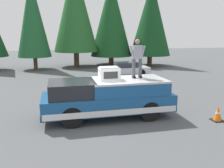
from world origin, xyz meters
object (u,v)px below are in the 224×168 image
object	(u,v)px
pickup_truck	(108,98)
compressor_unit	(109,74)
parked_car_silver	(125,69)
traffic_cone	(218,114)
person_on_truck_bed	(137,57)

from	to	relation	value
pickup_truck	compressor_unit	xyz separation A→B (m)	(-0.06, -0.04, 1.05)
pickup_truck	compressor_unit	size ratio (longest dim) A/B	6.60
pickup_truck	compressor_unit	world-z (taller)	compressor_unit
compressor_unit	parked_car_silver	xyz separation A→B (m)	(9.91, -3.59, -1.35)
pickup_truck	traffic_cone	bearing A→B (deg)	-108.89
parked_car_silver	traffic_cone	world-z (taller)	parked_car_silver
traffic_cone	parked_car_silver	bearing A→B (deg)	3.64
person_on_truck_bed	pickup_truck	bearing A→B (deg)	97.72
pickup_truck	compressor_unit	distance (m)	1.06
pickup_truck	parked_car_silver	xyz separation A→B (m)	(9.86, -3.63, -0.29)
pickup_truck	traffic_cone	world-z (taller)	pickup_truck
pickup_truck	person_on_truck_bed	xyz separation A→B (m)	(0.18, -1.35, 1.68)
compressor_unit	person_on_truck_bed	bearing A→B (deg)	-79.66
traffic_cone	person_on_truck_bed	bearing A→B (deg)	60.92
pickup_truck	parked_car_silver	distance (m)	10.51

